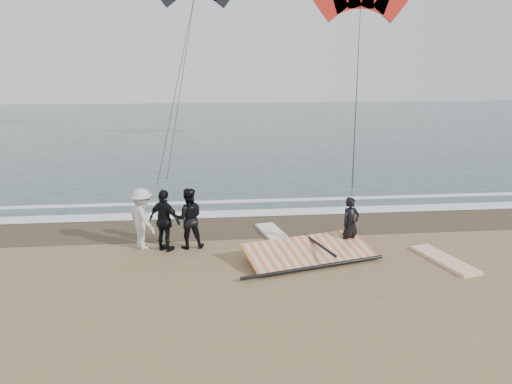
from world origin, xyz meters
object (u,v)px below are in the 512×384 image
Objects in this scene: board_white at (445,260)px; sail_rig at (306,252)px; man_main at (350,224)px; board_cream at (275,235)px.

board_white is 3.99m from sail_rig.
sail_rig is (-1.45, -0.52, -0.64)m from man_main.
board_cream is 0.57× the size of sail_rig.
board_cream is (-4.56, 2.59, 0.00)m from board_white.
man_main is 0.72× the size of board_white.
sail_rig is (0.62, -1.95, 0.14)m from board_cream.
sail_rig reaches higher than board_white.
board_cream is (-2.08, 1.43, -0.78)m from man_main.
man_main reaches higher than sail_rig.
sail_rig is at bearing 157.00° from board_white.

